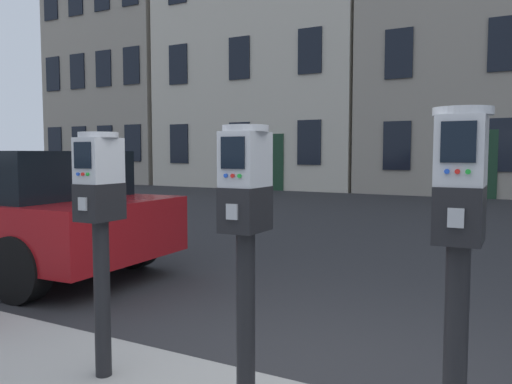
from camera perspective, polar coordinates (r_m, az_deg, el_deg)
The scene contains 6 objects.
parking_meter_near_kerb at distance 2.98m, azimuth -16.93°, elevation -1.88°, with size 0.22×0.25×1.37m.
parking_meter_twin_adjacent at distance 2.40m, azimuth -1.17°, elevation -2.93°, with size 0.22×0.25×1.39m.
parking_meter_end_of_row at distance 2.09m, azimuth 21.63°, elevation -3.54°, with size 0.22×0.25×1.43m.
townhouse_brick_corner at distance 27.54m, azimuth -12.61°, elevation 11.76°, with size 6.61×6.93×9.97m.
townhouse_brownstone at distance 22.64m, azimuth 1.57°, elevation 17.25°, with size 8.71×5.16×12.88m.
townhouse_cream_stone at distance 21.18m, azimuth 22.19°, elevation 16.46°, with size 6.17×7.04×11.89m.
Camera 1 is at (1.13, -2.32, 1.40)m, focal length 36.05 mm.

